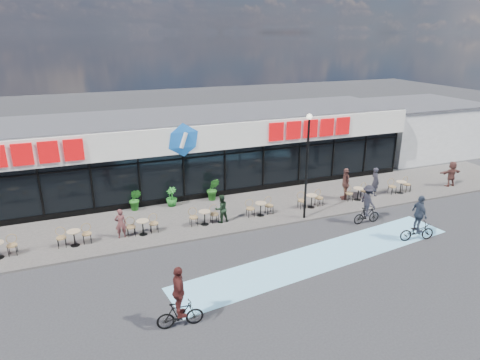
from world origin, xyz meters
The scene contains 24 objects.
ground centered at (0.00, 0.00, 0.00)m, with size 120.00×120.00×0.00m, color #28282B.
sidewalk centered at (0.00, 4.50, 0.05)m, with size 44.00×5.00×0.10m, color #5C5651.
bike_lane centered at (4.00, -1.50, 0.01)m, with size 14.00×2.20×0.01m, color #7FCCF1.
building centered at (0.00, 9.93, 2.34)m, with size 30.60×6.57×4.75m.
neighbour_building centered at (20.50, 11.00, 2.06)m, with size 9.20×7.20×4.11m.
lamp_post centered at (5.28, 2.30, 3.36)m, with size 0.28×0.28×5.53m.
bistro_set_2 centered at (-6.10, 3.49, 0.56)m, with size 1.54×0.62×0.90m.
bistro_set_3 centered at (-2.99, 3.49, 0.56)m, with size 1.54×0.62×0.90m.
bistro_set_4 centered at (0.12, 3.49, 0.56)m, with size 1.54×0.62×0.90m.
bistro_set_5 centered at (3.24, 3.49, 0.56)m, with size 1.54×0.62×0.90m.
bistro_set_6 centered at (6.35, 3.49, 0.56)m, with size 1.54×0.62×0.90m.
bistro_set_7 centered at (9.47, 3.49, 0.56)m, with size 1.54×0.62×0.90m.
bistro_set_8 centered at (12.58, 3.49, 0.56)m, with size 1.54×0.62×0.90m.
potted_plant_left centered at (-2.86, 6.60, 0.72)m, with size 0.68×0.55×1.24m, color #247020.
potted_plant_mid centered at (-0.88, 6.49, 0.65)m, with size 0.61×0.61×1.09m, color #1E6C21.
potted_plant_right centered at (1.58, 6.49, 0.77)m, with size 0.73×0.59×1.33m, color #22631C.
patron_left centered at (-4.00, 3.46, 0.83)m, with size 0.53×0.35×1.47m, color brown.
patron_right centered at (1.02, 3.39, 0.85)m, with size 0.73×0.57×1.50m, color black.
pedestrian_a centered at (8.85, 3.85, 1.04)m, with size 1.10×0.46×1.88m, color brown.
pedestrian_b centered at (10.85, 3.68, 0.97)m, with size 0.63×0.42×1.74m, color #22212A.
pedestrian_c centered at (16.42, 3.25, 0.92)m, with size 1.52×0.48×1.64m, color brown.
cyclist_a centered at (9.07, -1.75, 0.89)m, with size 1.79×1.13×2.27m.
cyclist_b centered at (8.04, 0.69, 0.98)m, with size 1.53×1.08×2.09m.
cyclist_c centered at (-2.95, -3.87, 0.97)m, with size 1.62×1.10×2.27m.
Camera 1 is at (-5.47, -15.78, 9.38)m, focal length 32.00 mm.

